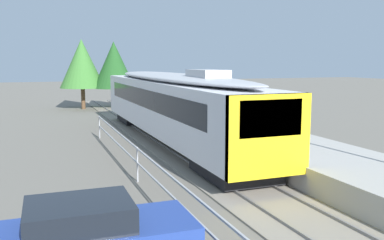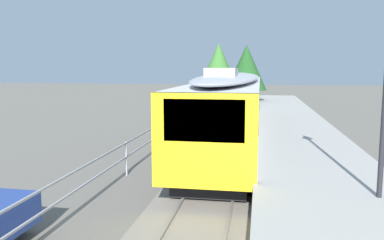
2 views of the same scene
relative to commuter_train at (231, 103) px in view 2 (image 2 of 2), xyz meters
The scene contains 6 objects.
ground_plane 6.48m from the commuter_train, 119.36° to the right, with size 160.00×160.00×0.00m, color #6B665B.
track_rails 5.74m from the commuter_train, 90.00° to the right, with size 3.20×60.00×0.14m.
commuter_train is the anchor object (origin of this frame).
station_platform 6.47m from the commuter_train, 58.64° to the right, with size 3.90×60.00×0.90m, color #A8A59E.
tree_behind_carpark 16.98m from the commuter_train, 89.50° to the left, with size 3.74×3.74×6.00m.
tree_behind_station_far 18.17m from the commuter_train, 98.00° to the left, with size 3.95×3.95×6.22m.
Camera 2 is at (1.42, 7.71, 3.87)m, focal length 36.72 mm.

